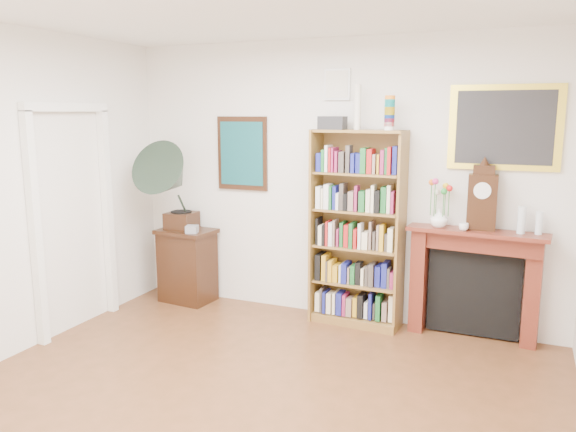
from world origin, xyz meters
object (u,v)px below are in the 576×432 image
at_px(mantel_clock, 482,199).
at_px(bottle_left, 521,220).
at_px(teacup, 464,227).
at_px(bottle_right, 539,223).
at_px(side_cabinet, 187,265).
at_px(fireplace, 474,275).
at_px(flower_vase, 439,218).
at_px(bookshelf, 357,218).
at_px(gramophone, 171,180).
at_px(cd_stack, 192,229).

distance_m(mantel_clock, bottle_left, 0.37).
xyz_separation_m(teacup, bottle_right, (0.62, 0.09, 0.07)).
bearing_deg(side_cabinet, mantel_clock, 7.62).
bearing_deg(teacup, fireplace, 49.01).
height_order(mantel_clock, teacup, mantel_clock).
relative_size(mantel_clock, bottle_left, 2.42).
relative_size(flower_vase, bottle_right, 0.84).
distance_m(side_cabinet, mantel_clock, 3.19).
xyz_separation_m(teacup, bottle_left, (0.47, 0.07, 0.09)).
bearing_deg(bookshelf, gramophone, -170.73).
xyz_separation_m(flower_vase, teacup, (0.23, -0.07, -0.05)).
height_order(fireplace, bottle_left, bottle_left).
relative_size(flower_vase, teacup, 1.93).
relative_size(mantel_clock, flower_vase, 3.46).
relative_size(side_cabinet, fireplace, 0.65).
xyz_separation_m(bookshelf, teacup, (1.00, -0.04, -0.00)).
bearing_deg(fireplace, teacup, -126.41).
distance_m(fireplace, bottle_left, 0.67).
xyz_separation_m(flower_vase, bottle_left, (0.70, -0.00, 0.04)).
distance_m(fireplace, bottle_right, 0.74).
distance_m(bookshelf, mantel_clock, 1.16).
relative_size(side_cabinet, cd_stack, 6.78).
height_order(fireplace, flower_vase, flower_vase).
xyz_separation_m(side_cabinet, fireplace, (3.03, 0.14, 0.20)).
height_order(bookshelf, mantel_clock, bookshelf).
height_order(fireplace, bottle_right, bottle_right).
distance_m(cd_stack, bottle_left, 3.25).
distance_m(fireplace, gramophone, 3.20).
xyz_separation_m(bookshelf, gramophone, (-1.99, -0.20, 0.30)).
bearing_deg(flower_vase, cd_stack, -175.00).
bearing_deg(cd_stack, flower_vase, 5.00).
bearing_deg(bookshelf, fireplace, 7.87).
bearing_deg(cd_stack, mantel_clock, 4.98).
distance_m(gramophone, flower_vase, 2.78).
bearing_deg(side_cabinet, bottle_left, 6.78).
xyz_separation_m(gramophone, bottle_left, (3.46, 0.23, -0.21)).
height_order(mantel_clock, flower_vase, mantel_clock).
bearing_deg(flower_vase, bookshelf, -177.38).
xyz_separation_m(mantel_clock, flower_vase, (-0.37, -0.03, -0.20)).
bearing_deg(flower_vase, gramophone, -175.05).
xyz_separation_m(cd_stack, mantel_clock, (2.90, 0.25, 0.47)).
relative_size(fireplace, teacup, 14.32).
bearing_deg(side_cabinet, cd_stack, -33.91).
bearing_deg(mantel_clock, flower_vase, -177.63).
distance_m(cd_stack, flower_vase, 2.55).
height_order(bottle_left, bottle_right, bottle_left).
relative_size(fireplace, mantel_clock, 2.15).
distance_m(side_cabinet, bottle_left, 3.47).
distance_m(bookshelf, bottle_left, 1.47).
distance_m(gramophone, bottle_left, 3.48).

